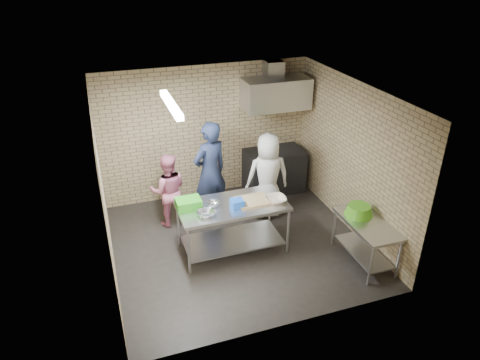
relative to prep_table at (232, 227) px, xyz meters
name	(u,v)px	position (x,y,z in m)	size (l,w,h in m)	color
floor	(238,244)	(0.14, 0.10, -0.45)	(4.20, 4.20, 0.00)	black
ceiling	(238,94)	(0.14, 0.10, 2.25)	(4.20, 4.20, 0.00)	black
back_wall	(206,133)	(0.14, 2.10, 0.90)	(4.20, 0.06, 2.70)	tan
front_wall	(290,245)	(0.14, -1.90, 0.90)	(4.20, 0.06, 2.70)	tan
left_wall	(104,196)	(-1.96, 0.10, 0.90)	(0.06, 4.00, 2.70)	tan
right_wall	(352,158)	(2.24, 0.10, 0.90)	(0.06, 4.00, 2.70)	tan
prep_table	(232,227)	(0.00, 0.00, 0.00)	(1.79, 0.89, 0.89)	silver
side_counter	(365,242)	(1.94, -1.00, -0.07)	(0.60, 1.20, 0.75)	silver
stove	(274,171)	(1.49, 1.75, 0.00)	(1.20, 0.70, 0.90)	black
range_hood	(276,94)	(1.49, 1.80, 1.65)	(1.30, 0.60, 0.60)	silver
hood_duct	(274,69)	(1.49, 1.95, 2.10)	(0.35, 0.30, 0.30)	#A5A8AD
wall_shelf	(286,98)	(1.79, 1.99, 1.47)	(0.80, 0.20, 0.04)	#3F2B19
fluorescent_fixture	(171,104)	(-0.86, 0.10, 2.19)	(0.10, 1.25, 0.08)	white
green_crate	(188,204)	(-0.70, 0.12, 0.53)	(0.40, 0.30, 0.16)	green
blue_tub	(237,203)	(0.05, -0.10, 0.51)	(0.20, 0.20, 0.13)	blue
cutting_board	(253,201)	(0.35, -0.02, 0.46)	(0.55, 0.42, 0.03)	tan
mixing_bowl_a	(206,214)	(-0.50, -0.20, 0.48)	(0.28, 0.28, 0.07)	silver
mixing_bowl_b	(214,204)	(-0.30, 0.05, 0.48)	(0.21, 0.21, 0.07)	#ABAEB1
ceramic_bowl	(275,199)	(0.70, -0.15, 0.49)	(0.34, 0.34, 0.08)	beige
green_basin	(359,210)	(1.92, -0.75, 0.39)	(0.46, 0.46, 0.17)	#59C626
bottle_red	(274,94)	(1.54, 1.99, 1.58)	(0.07, 0.07, 0.18)	#B22619
bottle_green	(293,93)	(1.94, 1.99, 1.57)	(0.06, 0.06, 0.15)	green
man_navy	(210,172)	(-0.07, 1.08, 0.53)	(0.71, 0.47, 1.95)	#141932
woman_pink	(168,191)	(-0.85, 1.14, 0.26)	(0.69, 0.53, 1.41)	#CB6B89
woman_white	(268,176)	(0.98, 0.87, 0.39)	(0.81, 0.53, 1.66)	white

